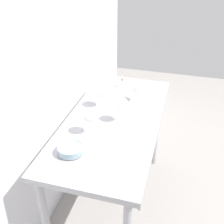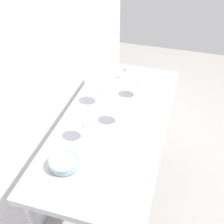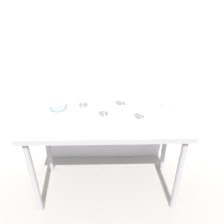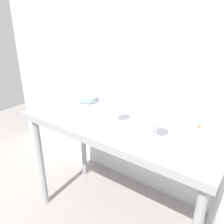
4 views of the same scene
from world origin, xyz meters
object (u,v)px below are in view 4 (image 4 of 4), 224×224
at_px(wine_glass_far_left, 107,93).
at_px(decanter_funnel, 198,132).
at_px(tasting_bowl, 89,98).
at_px(wine_glass_near_right, 157,120).
at_px(wine_glass_near_center, 116,105).
at_px(tasting_sheet_upper, 92,115).
at_px(wine_glass_far_right, 152,103).

relative_size(wine_glass_far_left, decanter_funnel, 1.40).
height_order(wine_glass_far_left, tasting_bowl, wine_glass_far_left).
bearing_deg(wine_glass_near_right, wine_glass_near_center, 172.82).
bearing_deg(tasting_sheet_upper, decanter_funnel, 4.69).
relative_size(wine_glass_near_right, tasting_bowl, 1.08).
bearing_deg(tasting_bowl, wine_glass_near_right, -18.38).
height_order(wine_glass_near_right, wine_glass_far_left, wine_glass_far_left).
distance_m(tasting_sheet_upper, tasting_bowl, 0.29).
bearing_deg(wine_glass_far_right, wine_glass_near_center, -128.45).
height_order(wine_glass_near_right, wine_glass_far_right, same).
height_order(wine_glass_far_right, tasting_sheet_upper, wine_glass_far_right).
relative_size(wine_glass_near_center, tasting_sheet_upper, 0.85).
xyz_separation_m(wine_glass_far_left, tasting_bowl, (-0.23, 0.05, -0.10)).
xyz_separation_m(wine_glass_near_center, wine_glass_far_left, (-0.19, 0.16, -0.00)).
height_order(wine_glass_far_left, decanter_funnel, wine_glass_far_left).
bearing_deg(wine_glass_near_center, wine_glass_far_left, 140.70).
bearing_deg(wine_glass_far_right, tasting_sheet_upper, -152.53).
distance_m(wine_glass_far_left, tasting_sheet_upper, 0.20).
xyz_separation_m(tasting_sheet_upper, decanter_funnel, (0.72, 0.11, 0.04)).
bearing_deg(wine_glass_far_right, decanter_funnel, -13.42).
bearing_deg(wine_glass_near_center, wine_glass_far_right, 51.55).
bearing_deg(tasting_sheet_upper, wine_glass_far_right, 23.18).
height_order(tasting_sheet_upper, tasting_bowl, tasting_bowl).
height_order(wine_glass_near_center, tasting_bowl, wine_glass_near_center).
xyz_separation_m(wine_glass_far_left, decanter_funnel, (0.70, -0.04, -0.09)).
bearing_deg(wine_glass_near_center, decanter_funnel, 13.21).
bearing_deg(wine_glass_far_left, tasting_bowl, 168.76).
height_order(wine_glass_far_left, wine_glass_far_right, wine_glass_far_left).
distance_m(wine_glass_far_left, wine_glass_far_right, 0.36).
distance_m(wine_glass_near_right, decanter_funnel, 0.26).
xyz_separation_m(wine_glass_far_right, tasting_sheet_upper, (-0.38, -0.20, -0.11)).
xyz_separation_m(tasting_bowl, decanter_funnel, (0.93, -0.09, 0.01)).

